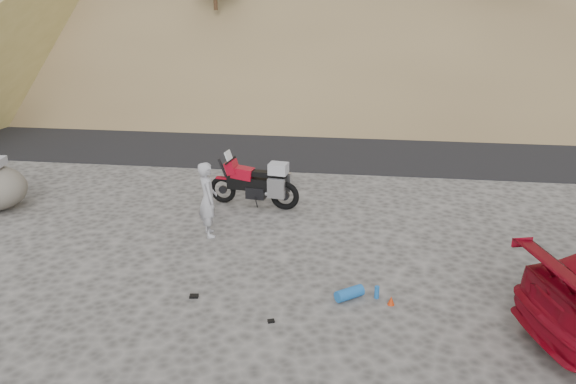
% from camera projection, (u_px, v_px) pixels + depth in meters
% --- Properties ---
extents(ground, '(140.00, 140.00, 0.00)m').
position_uv_depth(ground, '(243.00, 255.00, 11.29)').
color(ground, '#42403D').
rests_on(ground, ground).
extents(road, '(120.00, 7.00, 0.05)m').
position_uv_depth(road, '(296.00, 141.00, 19.67)').
color(road, black).
rests_on(road, ground).
extents(motorcycle, '(2.30, 0.85, 1.37)m').
position_uv_depth(motorcycle, '(258.00, 184.00, 13.64)').
color(motorcycle, black).
rests_on(motorcycle, ground).
extents(man, '(0.62, 0.71, 1.65)m').
position_uv_depth(man, '(210.00, 235.00, 12.23)').
color(man, '#9B9BA1').
rests_on(man, ground).
extents(gear_blue_mat, '(0.53, 0.48, 0.21)m').
position_uv_depth(gear_blue_mat, '(349.00, 293.00, 9.68)').
color(gear_blue_mat, '#1B5BA4').
rests_on(gear_blue_mat, ground).
extents(gear_bottle, '(0.08, 0.08, 0.23)m').
position_uv_depth(gear_bottle, '(377.00, 292.00, 9.70)').
color(gear_bottle, '#1B5BA4').
rests_on(gear_bottle, ground).
extents(gear_funnel, '(0.14, 0.14, 0.16)m').
position_uv_depth(gear_funnel, '(391.00, 300.00, 9.50)').
color(gear_funnel, '#B8300C').
rests_on(gear_funnel, ground).
extents(gear_glove_a, '(0.16, 0.13, 0.04)m').
position_uv_depth(gear_glove_a, '(194.00, 296.00, 9.75)').
color(gear_glove_a, black).
rests_on(gear_glove_a, ground).
extents(gear_glove_b, '(0.13, 0.11, 0.04)m').
position_uv_depth(gear_glove_b, '(271.00, 321.00, 9.03)').
color(gear_glove_b, black).
rests_on(gear_glove_b, ground).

